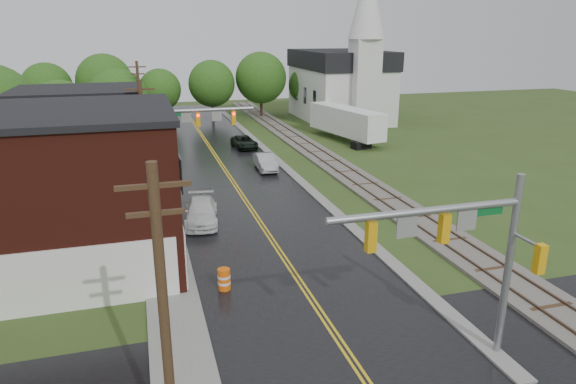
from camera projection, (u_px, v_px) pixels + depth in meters
name	position (u px, v px, depth m)	size (l,w,h in m)	color
main_road	(229.00, 176.00, 44.11)	(10.00, 90.00, 0.02)	black
cross_road	(364.00, 378.00, 18.46)	(60.00, 9.00, 0.02)	black
curb_right	(275.00, 159.00, 50.13)	(0.80, 70.00, 0.12)	gray
sidewalk_left	(158.00, 200.00, 37.88)	(2.40, 50.00, 0.12)	gray
brick_building	(32.00, 193.00, 25.80)	(14.30, 10.30, 8.30)	#4C1810
yellow_house	(85.00, 159.00, 36.56)	(8.00, 7.00, 6.40)	tan
darkred_building	(107.00, 146.00, 45.37)	(7.00, 6.00, 4.40)	#3F0F0C
church	(343.00, 78.00, 69.42)	(10.40, 18.40, 20.00)	silver
railroad	(319.00, 155.00, 51.32)	(3.20, 80.00, 0.30)	#59544C
traffic_signal_near	(462.00, 240.00, 17.90)	(7.34, 0.30, 7.20)	gray
traffic_signal_far	(188.00, 127.00, 38.94)	(7.34, 0.43, 7.20)	gray
utility_pole_a	(164.00, 320.00, 13.40)	(1.80, 0.28, 9.00)	#382616
utility_pole_b	(145.00, 146.00, 33.55)	(1.80, 0.28, 9.00)	#382616
utility_pole_c	(140.00, 103.00, 53.70)	(1.80, 0.28, 9.00)	#382616
tree_left_c	(63.00, 114.00, 48.13)	(6.00, 6.00, 7.65)	black
tree_left_e	(120.00, 100.00, 54.87)	(6.40, 6.40, 8.16)	black
suv_dark	(244.00, 142.00, 54.45)	(2.11, 4.57, 1.27)	black
sedan_silver	(265.00, 162.00, 45.86)	(1.53, 4.40, 1.45)	#A4A4A8
pickup_white	(201.00, 212.00, 33.22)	(2.04, 5.02, 1.46)	white
semi_trailer	(346.00, 121.00, 57.63)	(4.83, 12.00, 3.73)	black
construction_barrel	(224.00, 279.00, 24.64)	(0.61, 0.61, 1.08)	#EF5B0A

